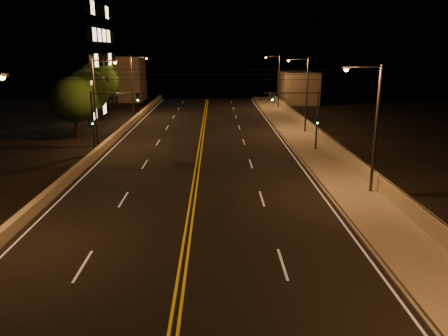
{
  "coord_description": "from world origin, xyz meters",
  "views": [
    {
      "loc": [
        1.47,
        -7.36,
        9.4
      ],
      "look_at": [
        2.0,
        18.0,
        2.5
      ],
      "focal_mm": 35.0,
      "sensor_mm": 36.0,
      "label": 1
    }
  ],
  "objects_px": {
    "streetlight_6": "(134,82)",
    "tree_0": "(74,100)",
    "streetlight_1": "(372,122)",
    "building_tower": "(6,23)",
    "streetlight_5": "(98,97)",
    "traffic_signal_right": "(306,113)",
    "tree_1": "(87,91)",
    "streetlight_2": "(304,90)",
    "tree_2": "(99,82)",
    "streetlight_3": "(277,78)",
    "traffic_signal_left": "(104,114)"
  },
  "relations": [
    {
      "from": "traffic_signal_right",
      "to": "tree_1",
      "type": "relative_size",
      "value": 0.81
    },
    {
      "from": "streetlight_2",
      "to": "building_tower",
      "type": "relative_size",
      "value": 0.32
    },
    {
      "from": "streetlight_2",
      "to": "tree_2",
      "type": "relative_size",
      "value": 1.07
    },
    {
      "from": "tree_2",
      "to": "traffic_signal_right",
      "type": "bearing_deg",
      "value": -42.38
    },
    {
      "from": "streetlight_5",
      "to": "streetlight_6",
      "type": "height_order",
      "value": "same"
    },
    {
      "from": "tree_2",
      "to": "streetlight_5",
      "type": "bearing_deg",
      "value": -76.09
    },
    {
      "from": "traffic_signal_left",
      "to": "streetlight_5",
      "type": "bearing_deg",
      "value": 113.74
    },
    {
      "from": "traffic_signal_right",
      "to": "tree_1",
      "type": "distance_m",
      "value": 28.26
    },
    {
      "from": "traffic_signal_left",
      "to": "tree_0",
      "type": "height_order",
      "value": "tree_0"
    },
    {
      "from": "tree_2",
      "to": "tree_0",
      "type": "bearing_deg",
      "value": -85.41
    },
    {
      "from": "building_tower",
      "to": "tree_0",
      "type": "distance_m",
      "value": 18.57
    },
    {
      "from": "traffic_signal_right",
      "to": "tree_2",
      "type": "relative_size",
      "value": 0.72
    },
    {
      "from": "streetlight_1",
      "to": "building_tower",
      "type": "bearing_deg",
      "value": 139.13
    },
    {
      "from": "streetlight_5",
      "to": "streetlight_6",
      "type": "relative_size",
      "value": 1.0
    },
    {
      "from": "streetlight_6",
      "to": "tree_0",
      "type": "relative_size",
      "value": 1.28
    },
    {
      "from": "streetlight_2",
      "to": "building_tower",
      "type": "distance_m",
      "value": 38.67
    },
    {
      "from": "building_tower",
      "to": "tree_0",
      "type": "bearing_deg",
      "value": -45.98
    },
    {
      "from": "streetlight_3",
      "to": "traffic_signal_right",
      "type": "xyz_separation_m",
      "value": [
        -1.55,
        -30.94,
        -1.3
      ]
    },
    {
      "from": "traffic_signal_right",
      "to": "tree_1",
      "type": "bearing_deg",
      "value": 149.04
    },
    {
      "from": "traffic_signal_right",
      "to": "streetlight_2",
      "type": "bearing_deg",
      "value": 80.3
    },
    {
      "from": "streetlight_6",
      "to": "traffic_signal_right",
      "type": "bearing_deg",
      "value": -48.42
    },
    {
      "from": "streetlight_3",
      "to": "traffic_signal_left",
      "type": "height_order",
      "value": "streetlight_3"
    },
    {
      "from": "streetlight_1",
      "to": "tree_0",
      "type": "height_order",
      "value": "streetlight_1"
    },
    {
      "from": "traffic_signal_left",
      "to": "streetlight_3",
      "type": "bearing_deg",
      "value": 56.78
    },
    {
      "from": "streetlight_2",
      "to": "tree_2",
      "type": "height_order",
      "value": "streetlight_2"
    },
    {
      "from": "streetlight_2",
      "to": "tree_0",
      "type": "distance_m",
      "value": 25.22
    },
    {
      "from": "streetlight_1",
      "to": "tree_0",
      "type": "relative_size",
      "value": 1.28
    },
    {
      "from": "streetlight_1",
      "to": "tree_1",
      "type": "xyz_separation_m",
      "value": [
        -25.77,
        27.32,
        -0.47
      ]
    },
    {
      "from": "tree_1",
      "to": "tree_2",
      "type": "relative_size",
      "value": 0.9
    },
    {
      "from": "streetlight_2",
      "to": "tree_1",
      "type": "xyz_separation_m",
      "value": [
        -25.77,
        5.49,
        -0.47
      ]
    },
    {
      "from": "streetlight_3",
      "to": "building_tower",
      "type": "height_order",
      "value": "building_tower"
    },
    {
      "from": "streetlight_2",
      "to": "streetlight_3",
      "type": "height_order",
      "value": "same"
    },
    {
      "from": "streetlight_1",
      "to": "streetlight_6",
      "type": "bearing_deg",
      "value": 121.32
    },
    {
      "from": "building_tower",
      "to": "streetlight_5",
      "type": "bearing_deg",
      "value": -46.98
    },
    {
      "from": "streetlight_5",
      "to": "traffic_signal_right",
      "type": "distance_m",
      "value": 20.08
    },
    {
      "from": "streetlight_2",
      "to": "tree_1",
      "type": "bearing_deg",
      "value": 167.97
    },
    {
      "from": "streetlight_1",
      "to": "streetlight_5",
      "type": "relative_size",
      "value": 1.0
    },
    {
      "from": "streetlight_3",
      "to": "streetlight_6",
      "type": "height_order",
      "value": "same"
    },
    {
      "from": "tree_0",
      "to": "tree_2",
      "type": "distance_m",
      "value": 15.72
    },
    {
      "from": "streetlight_5",
      "to": "tree_0",
      "type": "relative_size",
      "value": 1.28
    },
    {
      "from": "streetlight_5",
      "to": "building_tower",
      "type": "height_order",
      "value": "building_tower"
    },
    {
      "from": "streetlight_5",
      "to": "traffic_signal_right",
      "type": "xyz_separation_m",
      "value": [
        19.86,
        -2.6,
        -1.3
      ]
    },
    {
      "from": "streetlight_2",
      "to": "streetlight_6",
      "type": "relative_size",
      "value": 1.0
    },
    {
      "from": "streetlight_1",
      "to": "tree_1",
      "type": "height_order",
      "value": "streetlight_1"
    },
    {
      "from": "streetlight_1",
      "to": "streetlight_2",
      "type": "xyz_separation_m",
      "value": [
        0.0,
        21.83,
        0.0
      ]
    },
    {
      "from": "traffic_signal_right",
      "to": "tree_1",
      "type": "xyz_separation_m",
      "value": [
        -24.22,
        14.53,
        0.82
      ]
    },
    {
      "from": "streetlight_5",
      "to": "tree_1",
      "type": "bearing_deg",
      "value": 110.06
    },
    {
      "from": "streetlight_5",
      "to": "traffic_signal_left",
      "type": "bearing_deg",
      "value": -66.26
    },
    {
      "from": "streetlight_6",
      "to": "tree_1",
      "type": "distance_m",
      "value": 9.0
    },
    {
      "from": "streetlight_3",
      "to": "tree_0",
      "type": "bearing_deg",
      "value": -136.39
    }
  ]
}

